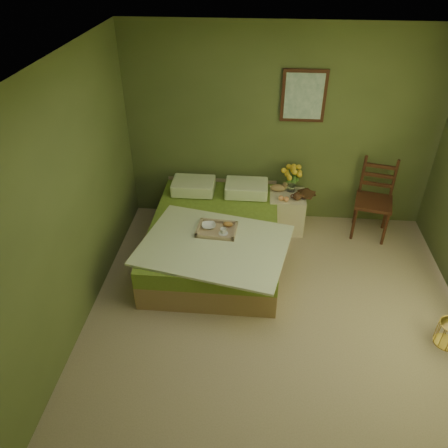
# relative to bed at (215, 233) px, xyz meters

# --- Properties ---
(floor) EXTENTS (4.50, 4.50, 0.00)m
(floor) POSITION_rel_bed_xyz_m (0.75, -1.29, -0.31)
(floor) COLOR tan
(floor) RESTS_ON ground
(ceiling) EXTENTS (4.50, 4.50, 0.00)m
(ceiling) POSITION_rel_bed_xyz_m (0.75, -1.29, 2.29)
(ceiling) COLOR silver
(ceiling) RESTS_ON wall_back
(wall_back) EXTENTS (4.00, 0.00, 4.00)m
(wall_back) POSITION_rel_bed_xyz_m (0.75, 0.96, 0.99)
(wall_back) COLOR #5C6836
(wall_back) RESTS_ON floor
(wall_left) EXTENTS (0.00, 4.50, 4.50)m
(wall_left) POSITION_rel_bed_xyz_m (-1.25, -1.29, 0.99)
(wall_left) COLOR #5C6836
(wall_left) RESTS_ON floor
(wall_art) EXTENTS (0.54, 0.04, 0.64)m
(wall_art) POSITION_rel_bed_xyz_m (1.00, 0.93, 1.44)
(wall_art) COLOR #351B0E
(wall_art) RESTS_ON wall_back
(bed) EXTENTS (1.81, 2.28, 1.41)m
(bed) POSITION_rel_bed_xyz_m (0.00, 0.00, 0.00)
(bed) COLOR #A37451
(bed) RESTS_ON floor
(nightstand) EXTENTS (0.47, 0.48, 0.95)m
(nightstand) POSITION_rel_bed_xyz_m (0.91, 0.66, 0.04)
(nightstand) COLOR beige
(nightstand) RESTS_ON floor
(chair) EXTENTS (0.55, 0.55, 1.03)m
(chair) POSITION_rel_bed_xyz_m (2.01, 0.69, 0.26)
(chair) COLOR #351B0E
(chair) RESTS_ON floor
(book_lower) EXTENTS (0.24, 0.27, 0.02)m
(book_lower) POSITION_rel_bed_xyz_m (1.08, 0.67, 0.22)
(book_lower) COLOR #381E0F
(book_lower) RESTS_ON nightstand
(book_upper) EXTENTS (0.24, 0.27, 0.02)m
(book_upper) POSITION_rel_bed_xyz_m (1.08, 0.67, 0.24)
(book_upper) COLOR #472819
(book_upper) RESTS_ON nightstand
(cereal_bowl) EXTENTS (0.19, 0.19, 0.04)m
(cereal_bowl) POSITION_rel_bed_xyz_m (-0.05, -0.22, 0.26)
(cereal_bowl) COLOR white
(cereal_bowl) RESTS_ON bed
(coffee_cup) EXTENTS (0.08, 0.08, 0.07)m
(coffee_cup) POSITION_rel_bed_xyz_m (0.13, -0.33, 0.27)
(coffee_cup) COLOR white
(coffee_cup) RESTS_ON bed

